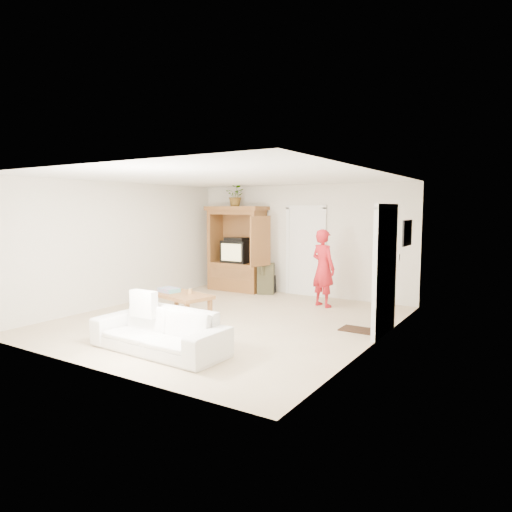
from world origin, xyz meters
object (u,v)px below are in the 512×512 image
Objects in this scene: man at (323,268)px; armoire at (238,254)px; coffee_table at (181,297)px; sofa at (159,330)px.

armoire is at bearing 7.79° from man.
man reaches higher than coffee_table.
sofa is at bearing -68.70° from armoire.
armoire is 5.05m from sofa.
coffee_table is (-1.09, 1.72, 0.09)m from sofa.
man is 3.01m from coffee_table.
armoire is 2.66m from man.
sofa is at bearing 100.66° from man.
man is (2.58, -0.62, -0.10)m from armoire.
sofa is at bearing -44.04° from coffee_table.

